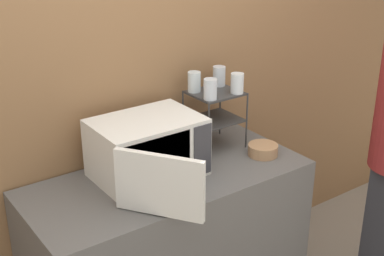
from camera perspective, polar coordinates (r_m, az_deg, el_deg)
The scene contains 9 objects.
wall_back at distance 2.96m, azimuth -6.69°, elevation 4.21°, with size 8.00×0.06×2.60m.
counter at distance 3.06m, azimuth -2.40°, elevation -12.78°, with size 1.52×0.67×0.92m.
microwave at distance 2.75m, azimuth -4.73°, elevation -2.30°, with size 0.57×0.75×0.31m.
dish_rack at distance 3.07m, azimuth 2.45°, elevation 2.21°, with size 0.29×0.26×0.34m.
glass_front_left at distance 2.91m, azimuth 1.97°, elevation 4.17°, with size 0.07×0.07×0.11m.
glass_back_right at distance 3.13m, azimuth 2.91°, elevation 5.55°, with size 0.07×0.07×0.11m.
glass_front_right at distance 3.01m, azimuth 4.84°, elevation 4.78°, with size 0.07×0.07×0.11m.
glass_back_left at distance 3.03m, azimuth 0.24°, elevation 4.95°, with size 0.07×0.07×0.11m.
bowl at distance 3.06m, azimuth 7.57°, elevation -2.34°, with size 0.17×0.17×0.06m.
Camera 1 is at (-1.35, -1.76, 2.23)m, focal length 50.00 mm.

